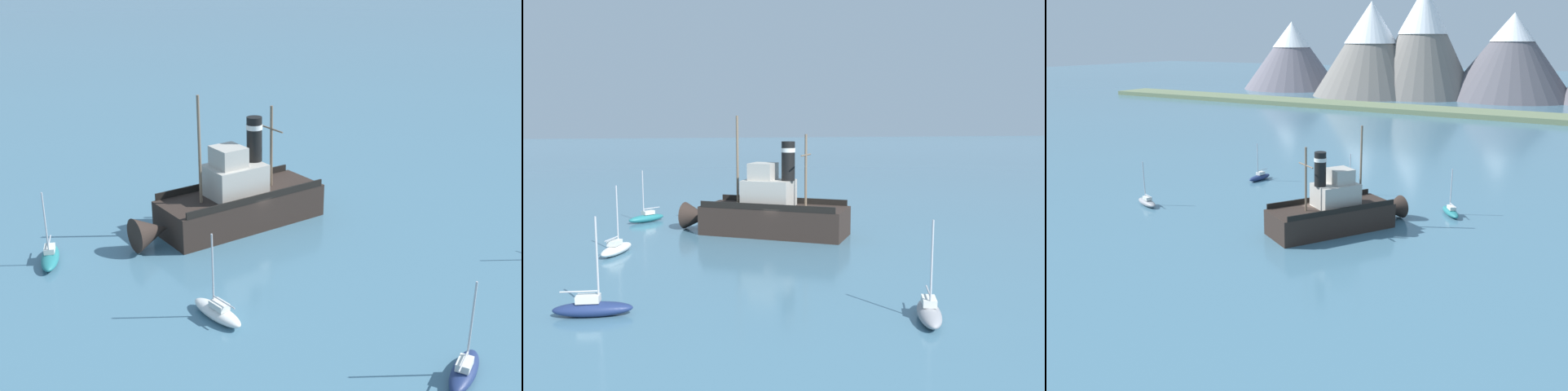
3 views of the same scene
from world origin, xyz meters
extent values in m
plane|color=#477289|center=(0.00, 0.00, 0.00)|extent=(600.00, 600.00, 0.00)
cube|color=#2D231E|center=(1.30, -0.10, 1.20)|extent=(10.08, 12.51, 2.40)
cone|color=#2D231E|center=(5.10, 6.01, 1.20)|extent=(3.27, 3.28, 2.35)
cube|color=#B2ADA3|center=(1.56, 0.33, 3.50)|extent=(4.66, 4.98, 2.20)
cube|color=#B2ADA3|center=(1.82, 0.75, 5.30)|extent=(2.92, 2.86, 1.40)
cylinder|color=black|center=(0.66, -1.12, 6.20)|extent=(1.10, 1.10, 3.20)
cylinder|color=silver|center=(0.66, -1.12, 7.10)|extent=(1.16, 1.16, 0.35)
cylinder|color=#75604C|center=(3.04, 2.70, 6.15)|extent=(0.20, 0.20, 7.50)
cylinder|color=#75604C|center=(-0.13, -2.39, 5.40)|extent=(0.20, 0.20, 6.00)
cylinder|color=#75604C|center=(-0.13, -2.39, 6.72)|extent=(2.27, 1.48, 0.12)
cube|color=black|center=(-0.53, 1.04, 2.65)|extent=(6.13, 9.74, 0.50)
cube|color=black|center=(3.13, -1.24, 2.65)|extent=(6.13, 9.74, 0.50)
ellipsoid|color=white|center=(-2.85, 12.37, 0.35)|extent=(3.90, 2.66, 0.70)
cube|color=silver|center=(-3.03, 12.46, 0.88)|extent=(1.27, 1.06, 0.36)
cylinder|color=#B7B7BC|center=(-2.58, 12.24, 2.80)|extent=(0.10, 0.10, 4.20)
cylinder|color=#B7B7BC|center=(-3.38, 12.63, 1.25)|extent=(1.65, 0.86, 0.08)
ellipsoid|color=#23757A|center=(9.95, 10.38, 0.35)|extent=(3.09, 3.74, 0.70)
cube|color=silver|center=(10.07, 10.21, 0.88)|extent=(1.16, 1.27, 0.36)
cylinder|color=#B7B7BC|center=(9.78, 10.62, 2.80)|extent=(0.10, 0.10, 4.20)
cylinder|color=#B7B7BC|center=(10.30, 9.89, 1.25)|extent=(1.10, 1.52, 0.08)
ellipsoid|color=navy|center=(-15.79, 12.72, 0.35)|extent=(1.52, 3.90, 0.70)
cube|color=silver|center=(-15.77, 12.92, 0.88)|extent=(0.76, 1.17, 0.36)
cylinder|color=#B7B7BC|center=(-15.83, 12.42, 2.80)|extent=(0.10, 0.10, 4.20)
cylinder|color=#B7B7BC|center=(-15.73, 13.32, 1.25)|extent=(0.28, 1.80, 0.08)
camera|label=1|loc=(-16.78, 39.95, 18.69)|focal=45.00mm
camera|label=2|loc=(-43.00, 9.72, 9.32)|focal=38.00mm
camera|label=3|loc=(24.20, -44.65, 17.83)|focal=38.00mm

